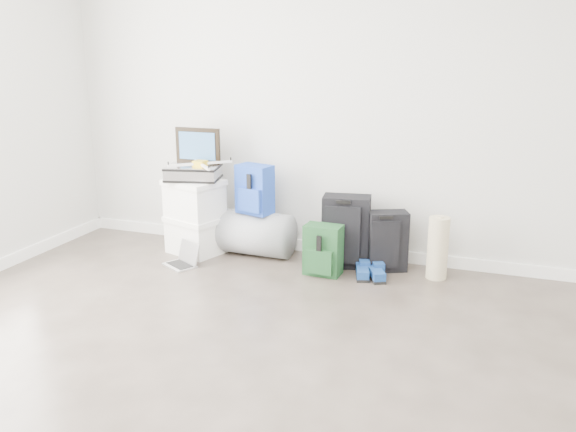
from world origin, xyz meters
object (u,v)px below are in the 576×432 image
at_px(briefcase, 193,173).
at_px(carry_on, 387,241).
at_px(duffel_bag, 256,233).
at_px(boxes_stack, 195,216).
at_px(large_suitcase, 346,231).
at_px(laptop, 183,260).

height_order(briefcase, carry_on, briefcase).
bearing_deg(duffel_bag, boxes_stack, -164.40).
bearing_deg(duffel_bag, large_suitcase, 1.03).
distance_m(large_suitcase, carry_on, 0.35).
xyz_separation_m(duffel_bag, carry_on, (1.14, 0.00, 0.05)).
relative_size(large_suitcase, laptop, 1.80).
relative_size(briefcase, large_suitcase, 0.74).
bearing_deg(laptop, carry_on, 45.69).
xyz_separation_m(duffel_bag, large_suitcase, (0.80, -0.01, 0.11)).
relative_size(boxes_stack, briefcase, 1.50).
relative_size(boxes_stack, laptop, 1.99).
bearing_deg(briefcase, boxes_stack, 166.92).
distance_m(large_suitcase, laptop, 1.37).
xyz_separation_m(carry_on, laptop, (-1.61, -0.46, -0.20)).
bearing_deg(duffel_bag, laptop, -133.49).
bearing_deg(large_suitcase, laptop, -169.29).
distance_m(duffel_bag, large_suitcase, 0.81).
relative_size(boxes_stack, carry_on, 1.34).
bearing_deg(briefcase, carry_on, -8.65).
bearing_deg(briefcase, duffel_bag, 0.67).
bearing_deg(laptop, duffel_bag, 74.32).
bearing_deg(boxes_stack, carry_on, 22.76).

